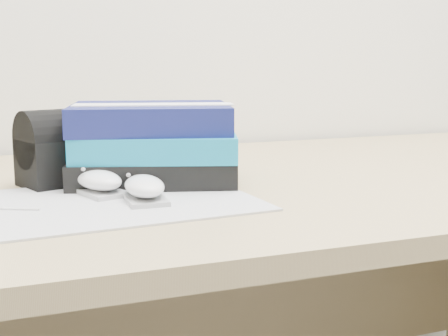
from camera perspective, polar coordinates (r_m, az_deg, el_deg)
name	(u,v)px	position (r m, az deg, el deg)	size (l,w,h in m)	color
desk	(240,295)	(1.18, 1.50, -11.53)	(1.60, 0.80, 0.73)	tan
mousepad	(118,201)	(0.88, -9.66, -3.00)	(0.36, 0.28, 0.00)	#95979E
mouse_rear	(99,182)	(0.92, -11.35, -1.26)	(0.08, 0.11, 0.04)	#B0B0B3
mouse_front	(144,188)	(0.87, -7.29, -1.85)	(0.06, 0.10, 0.04)	#A0A1A3
book_stack	(153,144)	(1.01, -6.47, 2.23)	(0.31, 0.27, 0.13)	black
pouch	(64,148)	(1.01, -14.44, 1.77)	(0.15, 0.13, 0.12)	black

